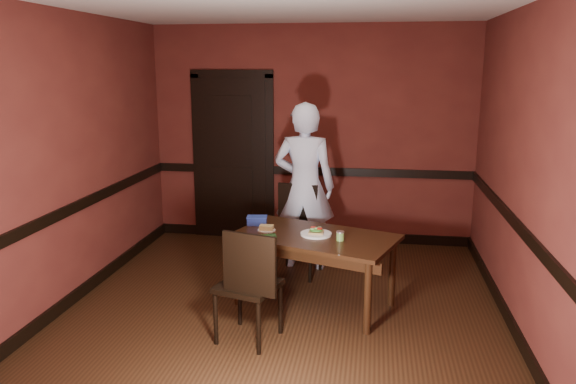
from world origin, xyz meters
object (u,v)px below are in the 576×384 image
(food_tub, at_px, (257,220))
(cheese_saucer, at_px, (267,229))
(person, at_px, (304,186))
(dining_table, at_px, (314,270))
(chair_near, at_px, (248,284))
(sandwich_plate, at_px, (316,233))
(sauce_jar, at_px, (340,236))
(chair_far, at_px, (298,232))

(food_tub, bearing_deg, cheese_saucer, -63.15)
(person, xyz_separation_m, cheese_saucer, (-0.24, -0.95, -0.21))
(dining_table, relative_size, chair_near, 1.51)
(chair_near, height_order, sandwich_plate, chair_near)
(sandwich_plate, xyz_separation_m, sauce_jar, (0.23, -0.13, 0.02))
(chair_near, distance_m, sauce_jar, 0.98)
(chair_far, xyz_separation_m, sauce_jar, (0.50, -0.89, 0.25))
(sandwich_plate, height_order, sauce_jar, sauce_jar)
(chair_near, bearing_deg, cheese_saucer, -73.43)
(dining_table, height_order, sauce_jar, sauce_jar)
(sandwich_plate, relative_size, sauce_jar, 3.38)
(cheese_saucer, bearing_deg, sandwich_plate, -7.65)
(sauce_jar, bearing_deg, dining_table, 153.20)
(sauce_jar, bearing_deg, cheese_saucer, 164.64)
(chair_near, height_order, cheese_saucer, chair_near)
(person, bearing_deg, sandwich_plate, 106.35)
(sandwich_plate, height_order, cheese_saucer, sandwich_plate)
(chair_near, height_order, sauce_jar, chair_near)
(sandwich_plate, bearing_deg, sauce_jar, -29.50)
(cheese_saucer, bearing_deg, sauce_jar, -15.36)
(person, distance_m, food_tub, 0.86)
(sandwich_plate, height_order, food_tub, food_tub)
(person, xyz_separation_m, sauce_jar, (0.47, -1.14, -0.19))
(dining_table, xyz_separation_m, sauce_jar, (0.24, -0.12, 0.38))
(sauce_jar, bearing_deg, chair_near, -137.65)
(dining_table, height_order, person, person)
(chair_near, distance_m, cheese_saucer, 0.86)
(food_tub, bearing_deg, person, 56.41)
(cheese_saucer, bearing_deg, person, 75.93)
(dining_table, xyz_separation_m, cheese_saucer, (-0.47, 0.07, 0.36))
(dining_table, distance_m, cheese_saucer, 0.59)
(sauce_jar, height_order, cheese_saucer, sauce_jar)
(person, height_order, sauce_jar, person)
(sauce_jar, height_order, food_tub, sauce_jar)
(sandwich_plate, relative_size, food_tub, 1.35)
(dining_table, xyz_separation_m, chair_near, (-0.46, -0.76, 0.14))
(person, distance_m, sandwich_plate, 1.06)
(chair_near, distance_m, sandwich_plate, 0.92)
(person, height_order, food_tub, person)
(sauce_jar, distance_m, cheese_saucer, 0.73)
(sandwich_plate, distance_m, cheese_saucer, 0.48)
(sauce_jar, xyz_separation_m, food_tub, (-0.84, 0.39, -0.00))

